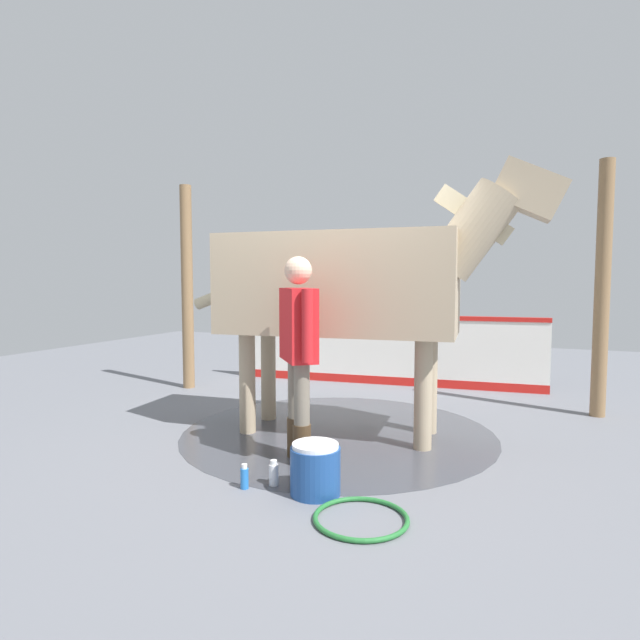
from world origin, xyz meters
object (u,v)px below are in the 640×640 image
handler (298,344)px  bottle_spray (244,477)px  hose_coil (361,518)px  wash_bucket (315,469)px  bottle_shampoo (274,474)px  horse (350,283)px

handler → bottle_spray: 1.14m
handler → hose_coil: (-0.85, -0.82, -0.97)m
handler → hose_coil: bearing=95.8°
wash_bucket → bottle_spray: wash_bucket is taller
wash_bucket → hose_coil: bearing=-122.5°
bottle_shampoo → bottle_spray: size_ratio=1.04×
bottle_shampoo → hose_coil: (-0.30, -0.77, -0.07)m
bottle_spray → horse: bearing=-9.2°
handler → bottle_shampoo: handler is taller
bottle_shampoo → wash_bucket: bearing=-94.8°
wash_bucket → horse: bearing=9.9°
bottle_shampoo → bottle_spray: 0.22m
bottle_spray → hose_coil: 0.96m
wash_bucket → hose_coil: (-0.27, -0.43, -0.16)m
handler → bottle_spray: handler is taller
horse → hose_coil: horse is taller
hose_coil → bottle_spray: bearing=80.0°
hose_coil → bottle_shampoo: bearing=68.8°
horse → bottle_spray: horse is taller
horse → handler: bearing=-103.8°
bottle_shampoo → horse: bearing=-3.5°
handler → bottle_shampoo: size_ratio=9.01×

